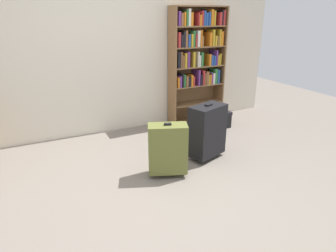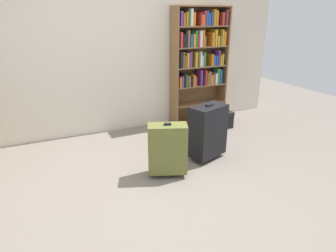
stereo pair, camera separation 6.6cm
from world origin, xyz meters
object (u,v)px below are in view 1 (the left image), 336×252
at_px(storage_box, 214,119).
at_px(suitcase_black, 207,130).
at_px(suitcase_olive, 168,149).
at_px(bookshelf, 197,58).

distance_m(storage_box, suitcase_black, 1.13).
distance_m(storage_box, suitcase_olive, 1.69).
height_order(storage_box, suitcase_black, suitcase_black).
height_order(bookshelf, suitcase_olive, bookshelf).
bearing_deg(suitcase_black, suitcase_olive, -163.93).
bearing_deg(suitcase_olive, suitcase_black, 16.07).
xyz_separation_m(storage_box, suitcase_black, (-0.70, -0.85, 0.23)).
bearing_deg(suitcase_black, storage_box, 50.62).
height_order(bookshelf, suitcase_black, bookshelf).
relative_size(storage_box, suitcase_olive, 0.77).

